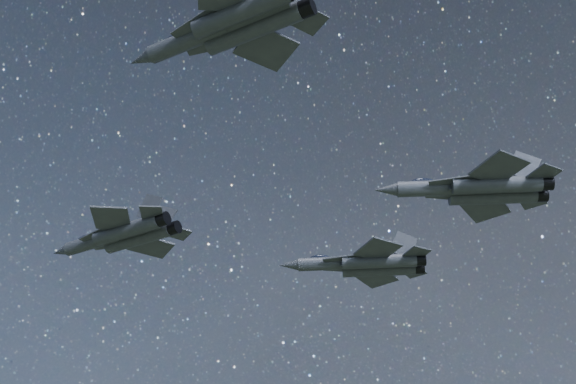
% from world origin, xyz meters
% --- Properties ---
extents(jet_lead, '(20.25, 14.20, 5.11)m').
position_xyz_m(jet_lead, '(-21.32, 2.86, 142.42)').
color(jet_lead, '#343841').
extents(jet_left, '(18.72, 12.61, 4.72)m').
position_xyz_m(jet_left, '(6.68, 14.42, 138.52)').
color(jet_left, '#343841').
extents(jet_right, '(17.62, 12.38, 4.45)m').
position_xyz_m(jet_right, '(7.07, -24.48, 140.70)').
color(jet_right, '#343841').
extents(jet_slot, '(18.48, 12.39, 4.67)m').
position_xyz_m(jet_slot, '(22.00, 2.59, 138.25)').
color(jet_slot, '#343841').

